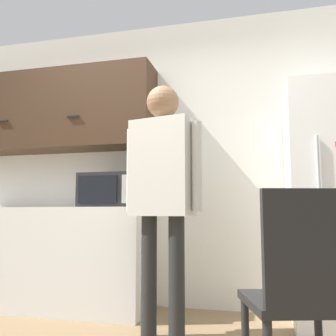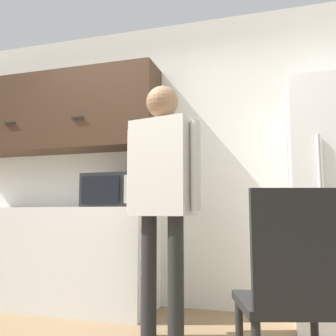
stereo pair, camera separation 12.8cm
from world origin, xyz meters
name	(u,v)px [view 1 (the left image)]	position (x,y,z in m)	size (l,w,h in m)	color
back_wall	(164,161)	(0.00, 1.77, 1.35)	(6.00, 0.06, 2.70)	silver
counter	(36,257)	(-1.13, 1.44, 0.45)	(2.14, 0.60, 0.90)	silver
upper_cabinets	(49,112)	(-1.13, 1.56, 1.84)	(2.14, 0.39, 0.78)	#3D2819
microwave	(111,191)	(-0.38, 1.38, 1.04)	(0.49, 0.39, 0.29)	#232326
person	(163,179)	(0.22, 0.88, 1.08)	(0.58, 0.32, 1.76)	black
chair	(301,287)	(1.05, 0.15, 0.52)	(0.55, 0.55, 0.95)	black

